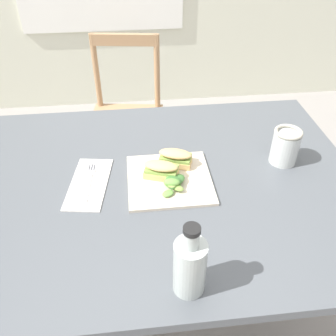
{
  "coord_description": "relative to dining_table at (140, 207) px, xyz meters",
  "views": [
    {
      "loc": [
        -0.12,
        -0.87,
        1.5
      ],
      "look_at": [
        -0.02,
        0.05,
        0.76
      ],
      "focal_mm": 38.95,
      "sensor_mm": 36.0,
      "label": 1
    }
  ],
  "objects": [
    {
      "name": "ground_plane",
      "position": [
        0.12,
        -0.02,
        -0.63
      ],
      "size": [
        8.47,
        8.47,
        0.0
      ],
      "primitive_type": "plane",
      "color": "gray"
    },
    {
      "name": "dining_table",
      "position": [
        0.0,
        0.0,
        0.0
      ],
      "size": [
        1.44,
        0.97,
        0.74
      ],
      "color": "#51565B",
      "rests_on": "ground"
    },
    {
      "name": "chair_wooden_far",
      "position": [
        -0.04,
        0.91,
        -0.18
      ],
      "size": [
        0.45,
        0.45,
        0.87
      ],
      "color": "tan",
      "rests_on": "ground"
    },
    {
      "name": "plate_lunch",
      "position": [
        0.1,
        -0.0,
        0.11
      ],
      "size": [
        0.27,
        0.27,
        0.01
      ],
      "primitive_type": "cube",
      "color": "beige",
      "rests_on": "dining_table"
    },
    {
      "name": "sandwich_half_front",
      "position": [
        0.08,
        0.01,
        0.15
      ],
      "size": [
        0.12,
        0.09,
        0.06
      ],
      "color": "#DBB270",
      "rests_on": "plate_lunch"
    },
    {
      "name": "sandwich_half_back",
      "position": [
        0.13,
        0.07,
        0.15
      ],
      "size": [
        0.12,
        0.09,
        0.06
      ],
      "color": "#DBB270",
      "rests_on": "plate_lunch"
    },
    {
      "name": "salad_mixed_greens",
      "position": [
        0.11,
        -0.04,
        0.13
      ],
      "size": [
        0.09,
        0.14,
        0.04
      ],
      "color": "#518438",
      "rests_on": "plate_lunch"
    },
    {
      "name": "napkin_folded",
      "position": [
        -0.15,
        0.01,
        0.11
      ],
      "size": [
        0.15,
        0.27,
        0.0
      ],
      "primitive_type": "cube",
      "rotation": [
        0.0,
        0.0,
        -0.15
      ],
      "color": "silver",
      "rests_on": "dining_table"
    },
    {
      "name": "fork_on_napkin",
      "position": [
        -0.15,
        0.03,
        0.11
      ],
      "size": [
        0.03,
        0.19,
        0.0
      ],
      "color": "silver",
      "rests_on": "napkin_folded"
    },
    {
      "name": "bottle_cold_brew",
      "position": [
        0.1,
        -0.39,
        0.18
      ],
      "size": [
        0.08,
        0.08,
        0.2
      ],
      "color": "black",
      "rests_on": "dining_table"
    },
    {
      "name": "mason_jar_iced_tea",
      "position": [
        0.5,
        0.06,
        0.16
      ],
      "size": [
        0.09,
        0.09,
        0.12
      ],
      "color": "#C67528",
      "rests_on": "dining_table"
    }
  ]
}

